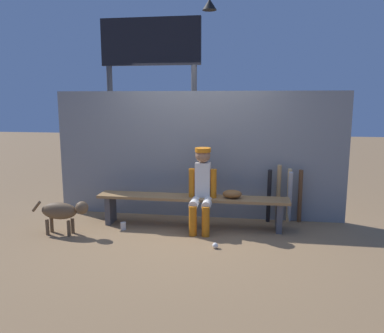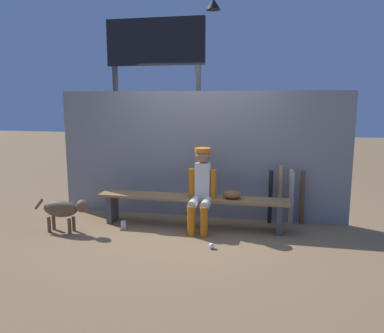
# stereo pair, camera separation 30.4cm
# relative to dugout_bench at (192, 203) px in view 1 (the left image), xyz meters

# --- Properties ---
(ground_plane) EXTENTS (30.00, 30.00, 0.00)m
(ground_plane) POSITION_rel_dugout_bench_xyz_m (0.00, 0.00, -0.37)
(ground_plane) COLOR olive
(chainlink_fence) EXTENTS (4.61, 0.03, 2.01)m
(chainlink_fence) POSITION_rel_dugout_bench_xyz_m (0.00, 0.53, 0.64)
(chainlink_fence) COLOR gray
(chainlink_fence) RESTS_ON ground_plane
(dugout_bench) EXTENTS (2.84, 0.36, 0.46)m
(dugout_bench) POSITION_rel_dugout_bench_xyz_m (0.00, 0.00, 0.00)
(dugout_bench) COLOR olive
(dugout_bench) RESTS_ON ground_plane
(player_seated) EXTENTS (0.41, 0.55, 1.20)m
(player_seated) POSITION_rel_dugout_bench_xyz_m (0.16, -0.11, 0.28)
(player_seated) COLOR silver
(player_seated) RESTS_ON ground_plane
(baseball_glove) EXTENTS (0.28, 0.20, 0.12)m
(baseball_glove) POSITION_rel_dugout_bench_xyz_m (0.59, 0.00, 0.16)
(baseball_glove) COLOR brown
(baseball_glove) RESTS_ON dugout_bench
(bat_aluminum_black) EXTENTS (0.08, 0.14, 0.83)m
(bat_aluminum_black) POSITION_rel_dugout_bench_xyz_m (1.14, 0.38, 0.05)
(bat_aluminum_black) COLOR black
(bat_aluminum_black) RESTS_ON ground_plane
(bat_wood_tan) EXTENTS (0.07, 0.19, 0.91)m
(bat_wood_tan) POSITION_rel_dugout_bench_xyz_m (1.28, 0.45, 0.08)
(bat_wood_tan) COLOR tan
(bat_wood_tan) RESTS_ON ground_plane
(bat_wood_natural) EXTENTS (0.08, 0.21, 0.86)m
(bat_wood_natural) POSITION_rel_dugout_bench_xyz_m (1.44, 0.42, 0.06)
(bat_wood_natural) COLOR tan
(bat_wood_natural) RESTS_ON ground_plane
(bat_aluminum_silver) EXTENTS (0.08, 0.26, 0.82)m
(bat_aluminum_silver) POSITION_rel_dugout_bench_xyz_m (1.45, 0.40, 0.04)
(bat_aluminum_silver) COLOR #B7B7BC
(bat_aluminum_silver) RESTS_ON ground_plane
(bat_wood_dark) EXTENTS (0.09, 0.17, 0.84)m
(bat_wood_dark) POSITION_rel_dugout_bench_xyz_m (1.60, 0.42, 0.05)
(bat_wood_dark) COLOR brown
(bat_wood_dark) RESTS_ON ground_plane
(baseball) EXTENTS (0.07, 0.07, 0.07)m
(baseball) POSITION_rel_dugout_bench_xyz_m (0.42, -0.80, -0.33)
(baseball) COLOR white
(baseball) RESTS_ON ground_plane
(cup_on_ground) EXTENTS (0.08, 0.08, 0.11)m
(cup_on_ground) POSITION_rel_dugout_bench_xyz_m (-0.97, -0.29, -0.31)
(cup_on_ground) COLOR silver
(cup_on_ground) RESTS_ON ground_plane
(cup_on_bench) EXTENTS (0.08, 0.08, 0.11)m
(cup_on_bench) POSITION_rel_dugout_bench_xyz_m (0.23, 0.08, 0.15)
(cup_on_bench) COLOR red
(cup_on_bench) RESTS_ON dugout_bench
(scoreboard) EXTENTS (2.04, 0.27, 3.51)m
(scoreboard) POSITION_rel_dugout_bench_xyz_m (-0.86, 1.27, 2.06)
(scoreboard) COLOR #3F3F42
(scoreboard) RESTS_ON ground_plane
(dog) EXTENTS (0.84, 0.20, 0.49)m
(dog) POSITION_rel_dugout_bench_xyz_m (-1.74, -0.60, -0.03)
(dog) COLOR brown
(dog) RESTS_ON ground_plane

